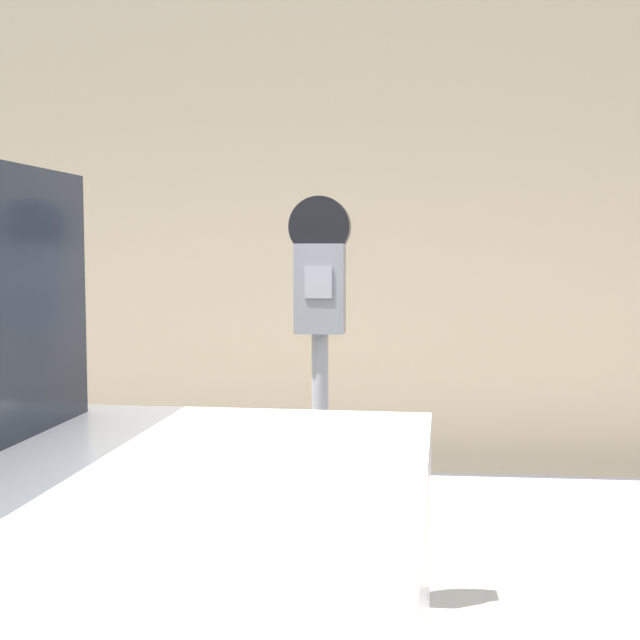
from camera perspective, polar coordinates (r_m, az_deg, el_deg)
The scene contains 3 objects.
sidewalk at distance 4.50m, azimuth -4.16°, elevation -14.80°, with size 24.00×2.80×0.12m.
building_facade at distance 6.38m, azimuth -1.01°, elevation 13.32°, with size 24.00×0.30×5.04m.
parking_meter at distance 3.33m, azimuth -0.00°, elevation -0.01°, with size 0.23×0.13×1.63m.
Camera 1 is at (0.73, -1.98, 1.55)m, focal length 50.00 mm.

